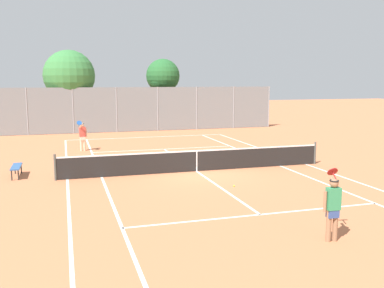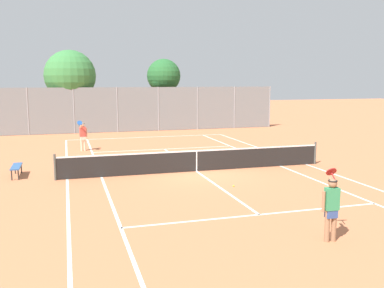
% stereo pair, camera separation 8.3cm
% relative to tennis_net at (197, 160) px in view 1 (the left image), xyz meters
% --- Properties ---
extents(ground_plane, '(120.00, 120.00, 0.00)m').
position_rel_tennis_net_xyz_m(ground_plane, '(0.00, 0.00, -0.51)').
color(ground_plane, '#C67047').
extents(court_line_markings, '(11.10, 23.90, 0.01)m').
position_rel_tennis_net_xyz_m(court_line_markings, '(0.00, 0.00, -0.51)').
color(court_line_markings, silver).
rests_on(court_line_markings, ground).
extents(tennis_net, '(12.00, 0.10, 1.07)m').
position_rel_tennis_net_xyz_m(tennis_net, '(0.00, 0.00, 0.00)').
color(tennis_net, '#474C47').
rests_on(tennis_net, ground).
extents(player_near_side, '(0.70, 0.72, 1.77)m').
position_rel_tennis_net_xyz_m(player_near_side, '(0.78, -8.84, 0.42)').
color(player_near_side, '#936B4C').
rests_on(player_near_side, ground).
extents(player_far_left, '(0.58, 0.81, 1.77)m').
position_rel_tennis_net_xyz_m(player_far_left, '(-4.57, 7.14, 0.42)').
color(player_far_left, beige).
rests_on(player_far_left, ground).
extents(loose_tennis_ball_0, '(0.07, 0.07, 0.07)m').
position_rel_tennis_net_xyz_m(loose_tennis_ball_0, '(0.54, -3.02, -0.48)').
color(loose_tennis_ball_0, '#D1DB33').
rests_on(loose_tennis_ball_0, ground).
extents(loose_tennis_ball_1, '(0.07, 0.07, 0.07)m').
position_rel_tennis_net_xyz_m(loose_tennis_ball_1, '(-4.84, 0.39, -0.48)').
color(loose_tennis_ball_1, '#D1DB33').
rests_on(loose_tennis_ball_1, ground).
extents(loose_tennis_ball_2, '(0.07, 0.07, 0.07)m').
position_rel_tennis_net_xyz_m(loose_tennis_ball_2, '(1.13, 4.07, -0.48)').
color(loose_tennis_ball_2, '#D1DB33').
rests_on(loose_tennis_ball_2, ground).
extents(loose_tennis_ball_3, '(0.07, 0.07, 0.07)m').
position_rel_tennis_net_xyz_m(loose_tennis_ball_3, '(-2.88, 0.84, -0.48)').
color(loose_tennis_ball_3, '#D1DB33').
rests_on(loose_tennis_ball_3, ground).
extents(loose_tennis_ball_4, '(0.07, 0.07, 0.07)m').
position_rel_tennis_net_xyz_m(loose_tennis_ball_4, '(-3.92, 1.83, -0.48)').
color(loose_tennis_ball_4, '#D1DB33').
rests_on(loose_tennis_ball_4, ground).
extents(courtside_bench, '(0.36, 1.50, 0.47)m').
position_rel_tennis_net_xyz_m(courtside_bench, '(-7.51, 1.14, -0.10)').
color(courtside_bench, '#33598C').
rests_on(courtside_bench, ground).
extents(back_fence, '(22.71, 0.08, 3.47)m').
position_rel_tennis_net_xyz_m(back_fence, '(0.00, 15.54, 1.23)').
color(back_fence, gray).
rests_on(back_fence, ground).
extents(tree_behind_left, '(3.94, 3.94, 6.31)m').
position_rel_tennis_net_xyz_m(tree_behind_left, '(-4.91, 17.24, 3.71)').
color(tree_behind_left, brown).
rests_on(tree_behind_left, ground).
extents(tree_behind_right, '(2.80, 2.80, 5.75)m').
position_rel_tennis_net_xyz_m(tree_behind_right, '(2.47, 17.59, 3.74)').
color(tree_behind_right, brown).
rests_on(tree_behind_right, ground).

